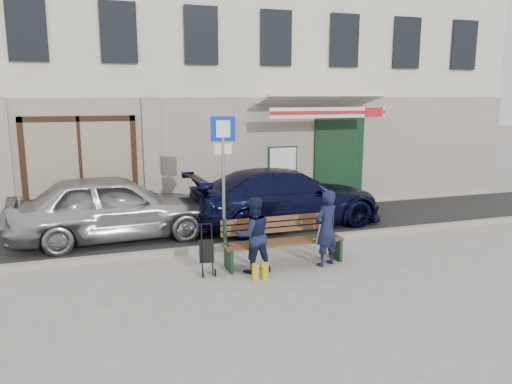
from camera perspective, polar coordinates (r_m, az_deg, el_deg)
name	(u,v)px	position (r m, az deg, el deg)	size (l,w,h in m)	color
ground	(261,271)	(9.51, 0.60, -9.04)	(80.00, 80.00, 0.00)	#9E9991
asphalt_lane	(221,229)	(12.35, -4.04, -4.29)	(60.00, 3.20, 0.01)	#282828
curb	(239,246)	(10.85, -1.96, -6.15)	(60.00, 0.18, 0.12)	#9E9384
building	(179,42)	(17.24, -8.80, 16.61)	(20.00, 8.27, 10.00)	beige
car_silver	(114,207)	(11.76, -15.94, -1.65)	(1.82, 4.51, 1.54)	#ABABAF
car_navy	(286,197)	(12.61, 3.49, -0.60)	(2.03, 4.99, 1.45)	black
parking_sign	(223,160)	(10.62, -3.76, 3.69)	(0.52, 0.15, 2.83)	gray
bench	(281,241)	(9.77, 2.93, -5.67)	(2.40, 1.17, 0.98)	brown
man	(326,228)	(9.72, 8.03, -4.11)	(0.54, 0.36, 1.49)	#121634
woman	(253,235)	(9.28, -0.31, -4.94)	(0.69, 0.54, 1.42)	#131935
stroller	(207,252)	(9.31, -5.66, -6.87)	(0.31, 0.41, 0.93)	black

